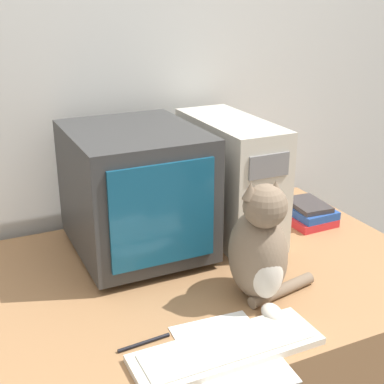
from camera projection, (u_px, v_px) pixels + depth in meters
The scene contains 9 objects.
wall_back at pixel (129, 70), 1.89m from camera, with size 7.00×0.05×2.50m.
desk at pixel (194, 368), 1.75m from camera, with size 1.44×0.96×0.71m.
crt_monitor at pixel (136, 191), 1.68m from camera, with size 0.39×0.47×0.41m.
computer_tower at pixel (230, 177), 1.83m from camera, with size 0.20×0.47×0.40m.
keyboard at pixel (227, 349), 1.26m from camera, with size 0.46×0.15×0.02m.
cat at pixel (260, 250), 1.44m from camera, with size 0.28×0.28×0.35m.
book_stack at pixel (307, 213), 1.96m from camera, with size 0.16×0.20×0.08m.
pen at pixel (144, 343), 1.29m from camera, with size 0.14×0.02×0.01m.
paper_sheet at pixel (230, 353), 1.26m from camera, with size 0.23×0.31×0.00m.
Camera 1 is at (-0.62, -0.81, 1.52)m, focal length 50.00 mm.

